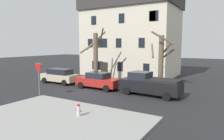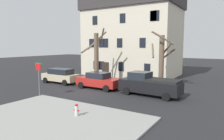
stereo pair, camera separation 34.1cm
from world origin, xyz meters
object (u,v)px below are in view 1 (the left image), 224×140
at_px(tree_bare_mid, 161,60).
at_px(pickup_truck_black, 150,84).
at_px(car_beige_wagon, 60,76).
at_px(fire_hydrant, 78,110).
at_px(street_sign_pole, 39,74).
at_px(building_main, 131,36).
at_px(car_red_sedan, 98,81).
at_px(tree_bare_near, 96,55).

bearing_deg(tree_bare_mid, pickup_truck_black, -88.01).
distance_m(car_beige_wagon, fire_hydrant, 12.39).
xyz_separation_m(pickup_truck_black, street_sign_pole, (-7.83, -5.67, 1.09)).
height_order(building_main, fire_hydrant, building_main).
relative_size(pickup_truck_black, street_sign_pole, 1.86).
bearing_deg(car_red_sedan, building_main, 98.71).
bearing_deg(street_sign_pole, building_main, 88.18).
distance_m(car_red_sedan, street_sign_pole, 6.19).
relative_size(tree_bare_near, pickup_truck_black, 1.17).
bearing_deg(fire_hydrant, tree_bare_near, 120.44).
xyz_separation_m(building_main, tree_bare_mid, (7.18, -7.56, -2.86)).
bearing_deg(building_main, street_sign_pole, -91.82).
bearing_deg(fire_hydrant, pickup_truck_black, 77.85).
bearing_deg(tree_bare_near, fire_hydrant, -59.56).
height_order(tree_bare_mid, fire_hydrant, tree_bare_mid).
height_order(tree_bare_near, tree_bare_mid, tree_bare_near).
distance_m(car_red_sedan, fire_hydrant, 8.71).
bearing_deg(car_beige_wagon, tree_bare_mid, 17.16).
bearing_deg(building_main, tree_bare_near, -93.89).
height_order(building_main, car_beige_wagon, building_main).
distance_m(tree_bare_near, street_sign_pole, 8.47).
bearing_deg(car_beige_wagon, street_sign_pole, -59.51).
bearing_deg(fire_hydrant, car_beige_wagon, 140.40).
xyz_separation_m(tree_bare_near, pickup_truck_black, (7.87, -2.72, -2.28)).
height_order(building_main, street_sign_pole, building_main).
bearing_deg(car_red_sedan, tree_bare_mid, 32.95).
bearing_deg(tree_bare_mid, street_sign_pole, -130.01).
bearing_deg(car_red_sedan, street_sign_pole, -111.62).
bearing_deg(street_sign_pole, pickup_truck_black, 35.89).
bearing_deg(tree_bare_near, car_beige_wagon, -141.84).
height_order(car_red_sedan, pickup_truck_black, pickup_truck_black).
distance_m(building_main, pickup_truck_black, 14.12).
relative_size(building_main, street_sign_pole, 4.58).
relative_size(building_main, tree_bare_near, 2.12).
distance_m(tree_bare_near, car_red_sedan, 4.32).
height_order(building_main, car_red_sedan, building_main).
relative_size(tree_bare_mid, car_beige_wagon, 1.27).
relative_size(tree_bare_mid, car_red_sedan, 1.26).
height_order(building_main, tree_bare_mid, building_main).
height_order(pickup_truck_black, fire_hydrant, pickup_truck_black).
distance_m(tree_bare_near, fire_hydrant, 12.52).
bearing_deg(car_red_sedan, tree_bare_near, 129.50).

